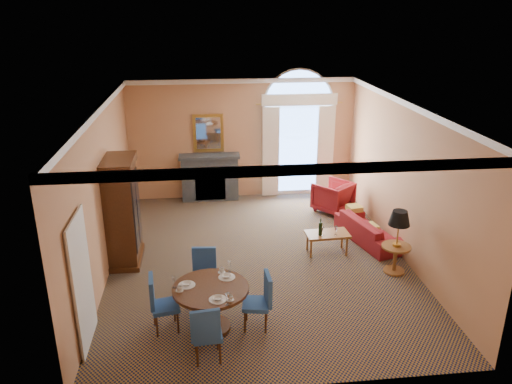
{
  "coord_description": "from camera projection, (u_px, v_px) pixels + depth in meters",
  "views": [
    {
      "loc": [
        -1.1,
        -9.18,
        4.94
      ],
      "look_at": [
        0.0,
        0.5,
        1.3
      ],
      "focal_mm": 35.0,
      "sensor_mm": 36.0,
      "label": 1
    }
  ],
  "objects": [
    {
      "name": "sofa",
      "position": [
        369.0,
        230.0,
        11.09
      ],
      "size": [
        1.19,
        1.98,
        0.54
      ],
      "primitive_type": "imported",
      "rotation": [
        0.0,
        0.0,
        1.84
      ],
      "color": "maroon",
      "rests_on": "ground"
    },
    {
      "name": "side_table",
      "position": [
        398.0,
        233.0,
        9.6
      ],
      "size": [
        0.57,
        0.57,
        1.27
      ],
      "color": "brown",
      "rests_on": "ground"
    },
    {
      "name": "coffee_table",
      "position": [
        327.0,
        234.0,
        10.49
      ],
      "size": [
        0.93,
        0.55,
        0.83
      ],
      "rotation": [
        0.0,
        0.0,
        0.05
      ],
      "color": "brown",
      "rests_on": "ground"
    },
    {
      "name": "ground",
      "position": [
        259.0,
        259.0,
        10.39
      ],
      "size": [
        7.5,
        7.5,
        0.0
      ],
      "primitive_type": "plane",
      "color": "#131B3C",
      "rests_on": "ground"
    },
    {
      "name": "dining_chair_west",
      "position": [
        159.0,
        300.0,
        7.94
      ],
      "size": [
        0.5,
        0.5,
        0.96
      ],
      "rotation": [
        0.0,
        0.0,
        -1.37
      ],
      "color": "#234C8C",
      "rests_on": "ground"
    },
    {
      "name": "armchair",
      "position": [
        333.0,
        196.0,
        12.69
      ],
      "size": [
        1.19,
        1.19,
        0.78
      ],
      "primitive_type": "imported",
      "rotation": [
        0.0,
        0.0,
        3.84
      ],
      "color": "maroon",
      "rests_on": "ground"
    },
    {
      "name": "dining_chair_east",
      "position": [
        262.0,
        298.0,
        8.01
      ],
      "size": [
        0.49,
        0.49,
        0.96
      ],
      "rotation": [
        0.0,
        0.0,
        1.4
      ],
      "color": "#234C8C",
      "rests_on": "ground"
    },
    {
      "name": "dining_table",
      "position": [
        211.0,
        298.0,
        7.95
      ],
      "size": [
        1.22,
        1.22,
        0.97
      ],
      "color": "#381D0C",
      "rests_on": "ground"
    },
    {
      "name": "dining_chair_south",
      "position": [
        206.0,
        331.0,
        7.19
      ],
      "size": [
        0.46,
        0.47,
        0.96
      ],
      "rotation": [
        0.0,
        0.0,
        0.07
      ],
      "color": "#234C8C",
      "rests_on": "ground"
    },
    {
      "name": "dining_chair_north",
      "position": [
        205.0,
        271.0,
        8.82
      ],
      "size": [
        0.48,
        0.48,
        0.96
      ],
      "rotation": [
        0.0,
        0.0,
        3.02
      ],
      "color": "#234C8C",
      "rests_on": "ground"
    },
    {
      "name": "armoire",
      "position": [
        122.0,
        213.0,
        9.97
      ],
      "size": [
        0.63,
        1.12,
        2.19
      ],
      "color": "#381D0C",
      "rests_on": "ground"
    },
    {
      "name": "room_envelope",
      "position": [
        254.0,
        133.0,
        10.13
      ],
      "size": [
        6.04,
        7.52,
        3.45
      ],
      "color": "tan",
      "rests_on": "ground"
    }
  ]
}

